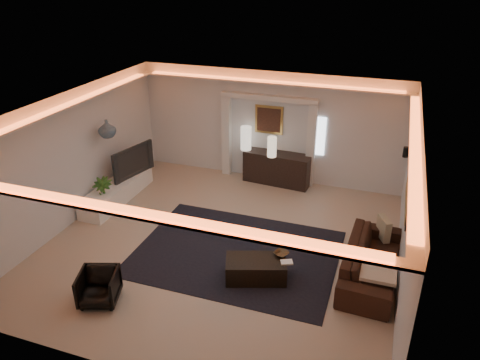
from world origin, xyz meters
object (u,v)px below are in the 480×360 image
(coffee_table, at_px, (256,269))
(armchair, at_px, (99,287))
(console, at_px, (277,169))
(sofa, at_px, (372,261))

(coffee_table, distance_m, armchair, 2.79)
(coffee_table, height_order, armchair, armchair)
(console, relative_size, armchair, 2.66)
(console, bearing_deg, coffee_table, -75.59)
(console, relative_size, coffee_table, 1.59)
(sofa, relative_size, armchair, 3.57)
(coffee_table, xyz_separation_m, armchair, (-2.36, -1.49, 0.09))
(console, bearing_deg, sofa, -46.30)
(sofa, height_order, armchair, sofa)
(console, distance_m, armchair, 5.83)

